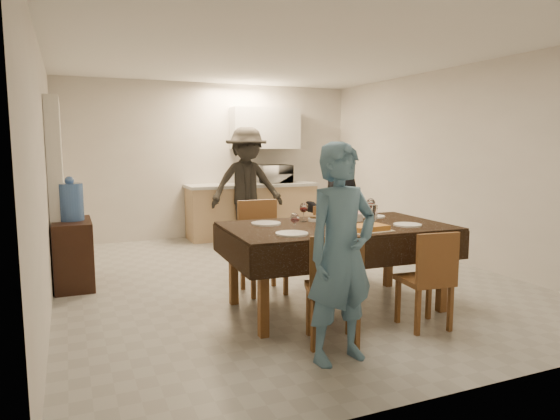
% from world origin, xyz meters
% --- Properties ---
extents(floor, '(5.00, 6.00, 0.02)m').
position_xyz_m(floor, '(0.00, 0.00, 0.00)').
color(floor, '#A5A5A1').
rests_on(floor, ground).
extents(ceiling, '(5.00, 6.00, 0.02)m').
position_xyz_m(ceiling, '(0.00, 0.00, 2.60)').
color(ceiling, white).
rests_on(ceiling, wall_back).
extents(wall_back, '(5.00, 0.02, 2.60)m').
position_xyz_m(wall_back, '(0.00, 3.00, 1.30)').
color(wall_back, silver).
rests_on(wall_back, floor).
extents(wall_front, '(5.00, 0.02, 2.60)m').
position_xyz_m(wall_front, '(0.00, -3.00, 1.30)').
color(wall_front, silver).
rests_on(wall_front, floor).
extents(wall_left, '(0.02, 6.00, 2.60)m').
position_xyz_m(wall_left, '(-2.50, 0.00, 1.30)').
color(wall_left, silver).
rests_on(wall_left, floor).
extents(wall_right, '(0.02, 6.00, 2.60)m').
position_xyz_m(wall_right, '(2.50, 0.00, 1.30)').
color(wall_right, silver).
rests_on(wall_right, floor).
extents(stub_partition, '(0.15, 1.40, 2.10)m').
position_xyz_m(stub_partition, '(-2.42, 1.20, 1.05)').
color(stub_partition, silver).
rests_on(stub_partition, floor).
extents(kitchen_base_cabinet, '(2.20, 0.60, 0.86)m').
position_xyz_m(kitchen_base_cabinet, '(0.60, 2.68, 0.43)').
color(kitchen_base_cabinet, tan).
rests_on(kitchen_base_cabinet, floor).
extents(kitchen_worktop, '(2.24, 0.64, 0.05)m').
position_xyz_m(kitchen_worktop, '(0.60, 2.68, 0.89)').
color(kitchen_worktop, beige).
rests_on(kitchen_worktop, kitchen_base_cabinet).
extents(upper_cabinet, '(1.20, 0.34, 0.70)m').
position_xyz_m(upper_cabinet, '(0.90, 2.82, 1.85)').
color(upper_cabinet, silver).
rests_on(upper_cabinet, wall_back).
extents(dining_table, '(2.13, 1.30, 0.81)m').
position_xyz_m(dining_table, '(0.04, -1.22, 0.78)').
color(dining_table, black).
rests_on(dining_table, floor).
extents(chair_near_left, '(0.53, 0.54, 0.49)m').
position_xyz_m(chair_near_left, '(-0.41, -2.06, 0.55)').
color(chair_near_left, brown).
rests_on(chair_near_left, floor).
extents(chair_near_right, '(0.43, 0.43, 0.46)m').
position_xyz_m(chair_near_right, '(0.49, -2.05, 0.52)').
color(chair_near_right, brown).
rests_on(chair_near_right, floor).
extents(chair_far_left, '(0.45, 0.45, 0.53)m').
position_xyz_m(chair_far_left, '(-0.41, -0.56, 0.60)').
color(chair_far_left, brown).
rests_on(chair_far_left, floor).
extents(chair_far_right, '(0.50, 0.50, 0.48)m').
position_xyz_m(chair_far_right, '(0.49, -0.55, 0.54)').
color(chair_far_right, brown).
rests_on(chair_far_right, floor).
extents(console, '(0.40, 0.80, 0.74)m').
position_xyz_m(console, '(-2.28, 0.58, 0.37)').
color(console, black).
rests_on(console, floor).
extents(water_jug, '(0.27, 0.27, 0.41)m').
position_xyz_m(water_jug, '(-2.28, 0.58, 0.95)').
color(water_jug, '#4570BB').
rests_on(water_jug, console).
extents(wine_bottle, '(0.08, 0.08, 0.33)m').
position_xyz_m(wine_bottle, '(-0.01, -1.17, 0.98)').
color(wine_bottle, black).
rests_on(wine_bottle, dining_table).
extents(water_pitcher, '(0.12, 0.12, 0.18)m').
position_xyz_m(water_pitcher, '(0.39, -1.27, 0.91)').
color(water_pitcher, white).
rests_on(water_pitcher, dining_table).
extents(savoury_tart, '(0.42, 0.33, 0.05)m').
position_xyz_m(savoury_tart, '(0.14, -1.60, 0.84)').
color(savoury_tart, '#BC8537').
rests_on(savoury_tart, dining_table).
extents(salad_bowl, '(0.19, 0.19, 0.08)m').
position_xyz_m(salad_bowl, '(0.34, -1.04, 0.85)').
color(salad_bowl, white).
rests_on(salad_bowl, dining_table).
extents(mushroom_dish, '(0.19, 0.19, 0.03)m').
position_xyz_m(mushroom_dish, '(-0.01, -0.94, 0.83)').
color(mushroom_dish, white).
rests_on(mushroom_dish, dining_table).
extents(wine_glass_a, '(0.08, 0.08, 0.18)m').
position_xyz_m(wine_glass_a, '(-0.51, -1.47, 0.90)').
color(wine_glass_a, white).
rests_on(wine_glass_a, dining_table).
extents(wine_glass_b, '(0.09, 0.09, 0.21)m').
position_xyz_m(wine_glass_b, '(0.59, -0.97, 0.92)').
color(wine_glass_b, white).
rests_on(wine_glass_b, dining_table).
extents(wine_glass_c, '(0.08, 0.08, 0.19)m').
position_xyz_m(wine_glass_c, '(-0.16, -0.92, 0.91)').
color(wine_glass_c, white).
rests_on(wine_glass_c, dining_table).
extents(plate_near_left, '(0.28, 0.28, 0.02)m').
position_xyz_m(plate_near_left, '(-0.56, -1.52, 0.82)').
color(plate_near_left, white).
rests_on(plate_near_left, dining_table).
extents(plate_near_right, '(0.26, 0.26, 0.02)m').
position_xyz_m(plate_near_right, '(0.64, -1.52, 0.82)').
color(plate_near_right, white).
rests_on(plate_near_right, dining_table).
extents(plate_far_left, '(0.29, 0.29, 0.02)m').
position_xyz_m(plate_far_left, '(-0.56, -0.92, 0.82)').
color(plate_far_left, white).
rests_on(plate_far_left, dining_table).
extents(plate_far_right, '(0.27, 0.27, 0.02)m').
position_xyz_m(plate_far_right, '(0.64, -0.92, 0.82)').
color(plate_far_right, white).
rests_on(plate_far_right, dining_table).
extents(microwave, '(0.56, 0.38, 0.31)m').
position_xyz_m(microwave, '(1.01, 2.68, 1.07)').
color(microwave, silver).
rests_on(microwave, kitchen_worktop).
extents(person_near, '(0.63, 0.46, 1.60)m').
position_xyz_m(person_near, '(-0.51, -2.27, 0.80)').
color(person_near, teal).
rests_on(person_near, floor).
extents(person_far, '(0.81, 0.65, 1.59)m').
position_xyz_m(person_far, '(0.59, -0.17, 0.79)').
color(person_far, black).
rests_on(person_far, floor).
extents(person_kitchen, '(1.19, 0.69, 1.85)m').
position_xyz_m(person_kitchen, '(0.35, 2.23, 0.92)').
color(person_kitchen, black).
rests_on(person_kitchen, floor).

